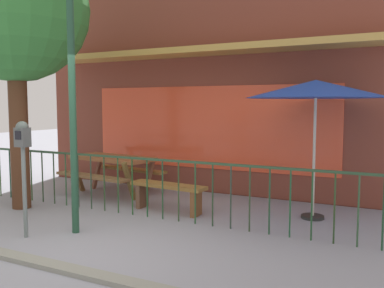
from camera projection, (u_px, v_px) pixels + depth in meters
name	position (u px, v px, depth m)	size (l,w,h in m)	color
ground	(63.00, 253.00, 5.17)	(40.00, 40.00, 0.00)	#9496A2
pub_storefront	(211.00, 60.00, 8.79)	(8.30, 1.27, 5.53)	#42180E
patio_fence_front	(147.00, 177.00, 6.79)	(6.99, 0.04, 0.97)	#2A482F
picnic_table_left	(112.00, 164.00, 8.57)	(1.97, 1.59, 0.79)	#935732
patio_umbrella	(316.00, 90.00, 6.57)	(2.19, 2.19, 2.20)	#262826
patio_bench	(168.00, 191.00, 7.17)	(1.42, 0.43, 0.48)	olive
parking_meter_far	(23.00, 148.00, 5.69)	(0.18, 0.17, 1.60)	slate
street_tree	(14.00, 9.00, 7.15)	(2.52, 2.52, 4.73)	#502E1C
street_lamp	(71.00, 43.00, 5.77)	(0.28, 0.28, 4.10)	#224B34
curb_edge	(37.00, 264.00, 4.81)	(11.61, 0.20, 0.11)	gray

